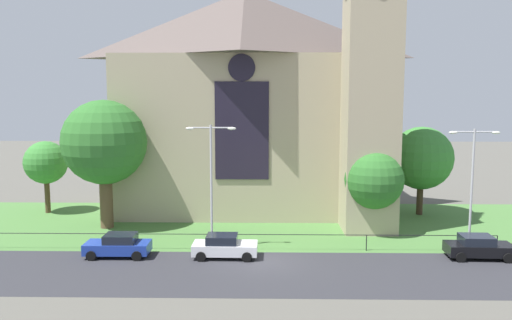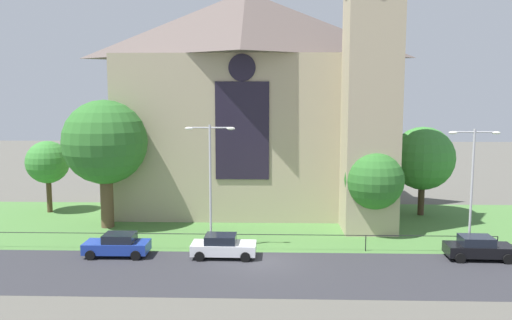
{
  "view_description": "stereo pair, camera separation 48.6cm",
  "coord_description": "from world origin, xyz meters",
  "views": [
    {
      "loc": [
        -0.03,
        -31.37,
        10.4
      ],
      "look_at": [
        -0.8,
        8.0,
        5.56
      ],
      "focal_mm": 35.69,
      "sensor_mm": 36.0,
      "label": 1
    },
    {
      "loc": [
        0.45,
        -31.36,
        10.4
      ],
      "look_at": [
        -0.8,
        8.0,
        5.56
      ],
      "focal_mm": 35.69,
      "sensor_mm": 36.0,
      "label": 2
    }
  ],
  "objects": [
    {
      "name": "parked_car_blue",
      "position": [
        -9.72,
        0.93,
        0.74
      ],
      "size": [
        4.21,
        2.05,
        1.51
      ],
      "rotation": [
        0.0,
        0.0,
        3.15
      ],
      "color": "#1E3899",
      "rests_on": "ground"
    },
    {
      "name": "ground",
      "position": [
        0.0,
        10.0,
        0.0
      ],
      "size": [
        160.0,
        160.0,
        0.0
      ],
      "primitive_type": "plane",
      "color": "#56544C"
    },
    {
      "name": "parked_car_black",
      "position": [
        13.83,
        1.01,
        0.74
      ],
      "size": [
        4.26,
        2.14,
        1.51
      ],
      "rotation": [
        0.0,
        0.0,
        -0.03
      ],
      "color": "black",
      "rests_on": "ground"
    },
    {
      "name": "tree_right_near",
      "position": [
        8.17,
        6.82,
        4.18
      ],
      "size": [
        4.49,
        4.49,
        6.46
      ],
      "color": "#4C3823",
      "rests_on": "ground"
    },
    {
      "name": "parked_car_white",
      "position": [
        -2.73,
        0.87,
        0.74
      ],
      "size": [
        4.22,
        2.07,
        1.51
      ],
      "rotation": [
        0.0,
        0.0,
        -0.01
      ],
      "color": "silver",
      "rests_on": "ground"
    },
    {
      "name": "iron_railing",
      "position": [
        -1.99,
        2.5,
        0.99
      ],
      "size": [
        35.45,
        0.07,
        1.13
      ],
      "color": "black",
      "rests_on": "ground"
    },
    {
      "name": "church_building",
      "position": [
        -1.22,
        15.49,
        10.27
      ],
      "size": [
        23.2,
        16.2,
        26.0
      ],
      "color": "tan",
      "rests_on": "ground"
    },
    {
      "name": "streetlamp_near",
      "position": [
        -3.7,
        2.4,
        5.44
      ],
      "size": [
        3.37,
        0.26,
        8.61
      ],
      "color": "#B2B2B7",
      "rests_on": "ground"
    },
    {
      "name": "tree_right_far",
      "position": [
        13.76,
        13.59,
        5.07
      ],
      "size": [
        5.56,
        5.56,
        7.87
      ],
      "color": "#423021",
      "rests_on": "ground"
    },
    {
      "name": "streetlamp_far",
      "position": [
        13.75,
        2.4,
        5.31
      ],
      "size": [
        3.37,
        0.26,
        8.36
      ],
      "color": "#B2B2B7",
      "rests_on": "ground"
    },
    {
      "name": "tree_left_far",
      "position": [
        -19.84,
        13.59,
        4.58
      ],
      "size": [
        3.85,
        3.85,
        6.54
      ],
      "color": "#4C3823",
      "rests_on": "ground"
    },
    {
      "name": "tree_left_near",
      "position": [
        -12.82,
        8.43,
        6.83
      ],
      "size": [
        6.69,
        6.69,
        10.25
      ],
      "color": "brown",
      "rests_on": "ground"
    },
    {
      "name": "road_asphalt",
      "position": [
        0.0,
        -2.0,
        0.0
      ],
      "size": [
        120.0,
        8.0,
        0.01
      ],
      "primitive_type": "cube",
      "color": "#2D2D33",
      "rests_on": "ground"
    },
    {
      "name": "grass_verge",
      "position": [
        0.0,
        8.0,
        0.0
      ],
      "size": [
        120.0,
        20.0,
        0.01
      ],
      "primitive_type": "cube",
      "color": "#477538",
      "rests_on": "ground"
    }
  ]
}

